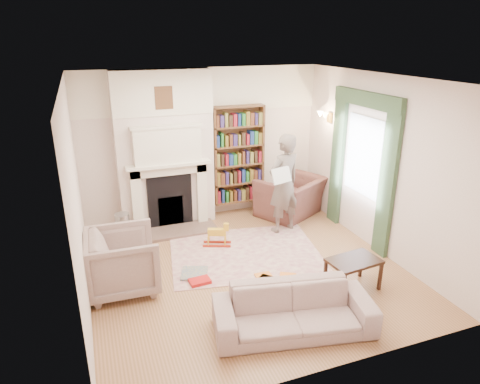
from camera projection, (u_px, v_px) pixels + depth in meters
name	position (u px, v px, depth m)	size (l,w,h in m)	color
floor	(246.00, 268.00, 6.49)	(4.50, 4.50, 0.00)	brown
ceiling	(247.00, 79.00, 5.52)	(4.50, 4.50, 0.00)	white
wall_back	(203.00, 145.00, 7.99)	(4.50, 4.50, 0.00)	silver
wall_front	(331.00, 253.00, 4.03)	(4.50, 4.50, 0.00)	silver
wall_left	(76.00, 201.00, 5.28)	(4.50, 4.50, 0.00)	silver
wall_right	(379.00, 165.00, 6.74)	(4.50, 4.50, 0.00)	silver
fireplace	(165.00, 152.00, 7.57)	(1.70, 0.58, 2.80)	silver
bookcase	(238.00, 155.00, 8.16)	(1.00, 0.24, 1.85)	brown
window	(364.00, 156.00, 7.07)	(0.02, 0.90, 1.30)	silver
curtain_left	(387.00, 183.00, 6.53)	(0.07, 0.32, 2.40)	#2D452C
curtain_right	(337.00, 160.00, 7.76)	(0.07, 0.32, 2.40)	#2D452C
pelmet	(367.00, 99.00, 6.73)	(0.09, 1.70, 0.24)	#2D452C
wall_sconce	(320.00, 118.00, 7.81)	(0.20, 0.24, 0.24)	gold
rug	(245.00, 253.00, 6.93)	(2.36, 1.82, 0.01)	beige
armchair_reading	(290.00, 197.00, 8.30)	(1.16, 1.01, 0.75)	#452624
armchair_left	(123.00, 261.00, 5.83)	(0.91, 0.94, 0.86)	#ABA08D
sofa	(294.00, 311.00, 5.05)	(1.88, 0.74, 0.55)	#B7A996
man_reading	(284.00, 184.00, 7.45)	(0.65, 0.43, 1.78)	#63574F
newspaper	(281.00, 175.00, 7.14)	(0.38, 0.02, 0.27)	silver
coffee_table	(353.00, 274.00, 5.91)	(0.70, 0.45, 0.45)	#321B11
paraffin_heater	(123.00, 229.00, 7.16)	(0.24, 0.24, 0.55)	#999CA0
rocking_horse	(217.00, 235.00, 7.12)	(0.47, 0.19, 0.41)	gold
board_game	(194.00, 273.00, 6.30)	(0.38, 0.38, 0.03)	gold
game_box_lid	(200.00, 281.00, 6.09)	(0.29, 0.20, 0.05)	#B61514
comic_annuals	(272.00, 277.00, 6.22)	(0.65, 0.36, 0.02)	red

